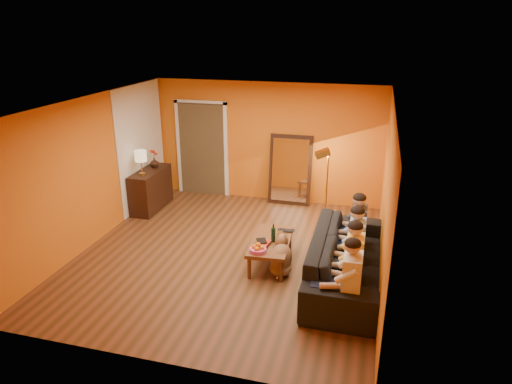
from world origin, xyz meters
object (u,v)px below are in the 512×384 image
(mirror_frame, at_px, (290,170))
(table_lamp, at_px, (141,163))
(person_mid_right, at_px, (356,244))
(person_far_left, at_px, (351,281))
(laptop, at_px, (286,232))
(person_far_right, at_px, (358,229))
(coffee_table, at_px, (271,251))
(sofa, at_px, (346,259))
(sideboard, at_px, (151,190))
(dog, at_px, (282,255))
(floor_lamp, at_px, (327,186))
(wine_bottle, at_px, (273,233))
(vase, at_px, (154,162))
(person_mid_left, at_px, (354,261))

(mirror_frame, height_order, table_lamp, mirror_frame)
(table_lamp, height_order, person_mid_right, table_lamp)
(table_lamp, distance_m, person_far_left, 5.11)
(table_lamp, bearing_deg, laptop, -17.47)
(person_far_right, bearing_deg, table_lamp, 167.59)
(coffee_table, distance_m, laptop, 0.45)
(sofa, relative_size, coffee_table, 2.17)
(sideboard, xyz_separation_m, table_lamp, (0.00, -0.30, 0.68))
(mirror_frame, xyz_separation_m, laptop, (0.39, -2.38, -0.33))
(sofa, xyz_separation_m, dog, (-1.00, -0.01, -0.07))
(sideboard, height_order, person_mid_right, person_mid_right)
(mirror_frame, height_order, coffee_table, mirror_frame)
(coffee_table, xyz_separation_m, person_far_right, (1.37, 0.39, 0.40))
(mirror_frame, bearing_deg, laptop, -80.65)
(mirror_frame, height_order, sofa, mirror_frame)
(table_lamp, height_order, floor_lamp, floor_lamp)
(floor_lamp, bearing_deg, wine_bottle, -122.60)
(wine_bottle, bearing_deg, mirror_frame, 95.39)
(person_far_left, xyz_separation_m, laptop, (-1.19, 1.61, -0.18))
(mirror_frame, relative_size, floor_lamp, 1.06)
(mirror_frame, distance_m, coffee_table, 2.79)
(coffee_table, bearing_deg, table_lamp, 151.86)
(mirror_frame, height_order, laptop, mirror_frame)
(person_far_right, xyz_separation_m, vase, (-4.37, 1.51, 0.34))
(floor_lamp, height_order, wine_bottle, floor_lamp)
(coffee_table, distance_m, vase, 3.63)
(sideboard, distance_m, table_lamp, 0.74)
(table_lamp, relative_size, person_mid_right, 0.42)
(person_far_right, bearing_deg, coffee_table, -164.10)
(dog, bearing_deg, coffee_table, 137.91)
(person_mid_right, xyz_separation_m, person_far_right, (0.00, 0.55, 0.00))
(sofa, xyz_separation_m, person_far_right, (0.13, 0.65, 0.22))
(person_mid_right, distance_m, person_far_right, 0.55)
(person_mid_right, bearing_deg, laptop, 156.74)
(person_far_left, relative_size, person_far_right, 1.00)
(sideboard, relative_size, laptop, 4.05)
(sofa, distance_m, vase, 4.79)
(coffee_table, bearing_deg, vase, 143.74)
(sofa, xyz_separation_m, person_mid_right, (0.13, 0.10, 0.22))
(mirror_frame, height_order, person_mid_right, mirror_frame)
(mirror_frame, bearing_deg, sideboard, -158.84)
(table_lamp, relative_size, sofa, 0.19)
(table_lamp, height_order, dog, table_lamp)
(coffee_table, relative_size, person_far_left, 1.00)
(person_mid_left, distance_m, wine_bottle, 1.47)
(person_far_right, xyz_separation_m, wine_bottle, (-1.32, -0.44, -0.03))
(sideboard, relative_size, sofa, 0.45)
(mirror_frame, bearing_deg, person_far_left, -68.41)
(vase, bearing_deg, sideboard, -90.00)
(sideboard, height_order, coffee_table, sideboard)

